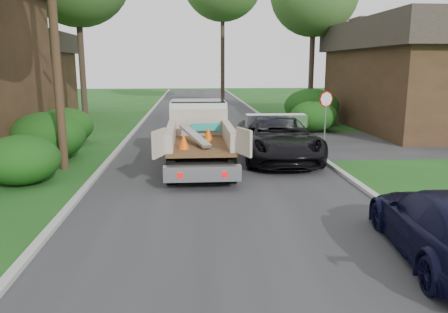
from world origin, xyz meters
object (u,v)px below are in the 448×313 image
(flatbed_truck, at_px, (199,131))
(house_left_far, at_px, (13,73))
(stop_sign, at_px, (326,106))
(black_pickup, at_px, (277,138))
(utility_pole, at_px, (53,18))
(house_right, at_px, (433,73))
(navy_suv, at_px, (448,226))

(flatbed_truck, bearing_deg, house_left_far, 127.51)
(stop_sign, bearing_deg, black_pickup, -133.44)
(utility_pole, distance_m, house_right, 20.66)
(house_left_far, distance_m, flatbed_truck, 20.99)
(flatbed_truck, height_order, navy_suv, flatbed_truck)
(house_left_far, bearing_deg, stop_sign, -34.81)
(house_right, distance_m, navy_suv, 19.67)
(utility_pole, xyz_separation_m, house_left_far, (-8.02, 17.02, -2.12))
(stop_sign, relative_size, black_pickup, 0.41)
(utility_pole, bearing_deg, stop_sign, 20.62)
(utility_pole, xyz_separation_m, flatbed_truck, (4.80, 0.49, -3.93))
(house_left_far, relative_size, flatbed_truck, 1.25)
(stop_sign, height_order, utility_pole, utility_pole)
(utility_pole, distance_m, flatbed_truck, 6.23)
(house_left_far, height_order, flatbed_truck, house_left_far)
(stop_sign, xyz_separation_m, navy_suv, (-1.40, -12.21, -1.09))
(house_right, xyz_separation_m, navy_suv, (-9.20, -17.21, -2.48))
(stop_sign, distance_m, house_left_far, 22.81)
(black_pickup, bearing_deg, navy_suv, -79.97)
(utility_pole, height_order, flatbed_truck, utility_pole)
(stop_sign, relative_size, utility_pole, 0.25)
(house_right, relative_size, navy_suv, 2.75)
(utility_pole, xyz_separation_m, navy_suv, (9.28, -8.19, -4.49))
(flatbed_truck, bearing_deg, house_right, 31.63)
(house_left_far, xyz_separation_m, flatbed_truck, (12.82, -16.52, -1.81))
(utility_pole, distance_m, black_pickup, 9.06)
(utility_pole, bearing_deg, house_left_far, 115.23)
(flatbed_truck, bearing_deg, stop_sign, 30.64)
(house_right, xyz_separation_m, black_pickup, (-10.60, -7.96, -2.32))
(navy_suv, bearing_deg, house_left_far, -47.98)
(house_left_far, xyz_separation_m, navy_suv, (17.30, -25.21, -2.37))
(utility_pole, distance_m, house_left_far, 18.93)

